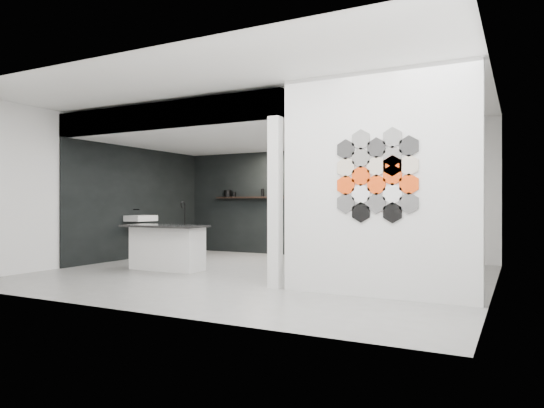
{
  "coord_description": "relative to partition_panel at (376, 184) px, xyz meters",
  "views": [
    {
      "loc": [
        3.82,
        -6.92,
        1.16
      ],
      "look_at": [
        0.1,
        0.3,
        1.15
      ],
      "focal_mm": 32.0,
      "sensor_mm": 36.0,
      "label": 1
    }
  ],
  "objects": [
    {
      "name": "floor",
      "position": [
        -2.23,
        1.0,
        -1.4
      ],
      "size": [
        7.0,
        6.0,
        0.01
      ],
      "primitive_type": "cube",
      "color": "slate"
    },
    {
      "name": "partition_panel",
      "position": [
        0.0,
        0.0,
        0.0
      ],
      "size": [
        2.45,
        0.15,
        2.8
      ],
      "primitive_type": "cube",
      "color": "silver",
      "rests_on": "floor"
    },
    {
      "name": "bay_clad_back",
      "position": [
        -3.52,
        3.97,
        -0.22
      ],
      "size": [
        4.4,
        0.04,
        2.35
      ],
      "primitive_type": "cube",
      "color": "black",
      "rests_on": "floor"
    },
    {
      "name": "bay_clad_left",
      "position": [
        -5.7,
        2.0,
        -0.22
      ],
      "size": [
        0.04,
        4.0,
        2.35
      ],
      "primitive_type": "cube",
      "color": "black",
      "rests_on": "floor"
    },
    {
      "name": "bulkhead",
      "position": [
        -3.52,
        2.0,
        1.15
      ],
      "size": [
        4.4,
        4.0,
        0.4
      ],
      "primitive_type": "cube",
      "color": "silver",
      "rests_on": "corner_column"
    },
    {
      "name": "corner_column",
      "position": [
        -1.41,
        0.0,
        -0.22
      ],
      "size": [
        0.16,
        0.16,
        2.35
      ],
      "primitive_type": "cube",
      "color": "silver",
      "rests_on": "floor"
    },
    {
      "name": "fascia_beam",
      "position": [
        -3.52,
        0.08,
        1.15
      ],
      "size": [
        4.4,
        0.16,
        0.4
      ],
      "primitive_type": "cube",
      "color": "silver",
      "rests_on": "corner_column"
    },
    {
      "name": "wall_basin",
      "position": [
        -5.46,
        1.8,
        -0.55
      ],
      "size": [
        0.4,
        0.6,
        0.12
      ],
      "primitive_type": "cube",
      "color": "silver",
      "rests_on": "bay_clad_left"
    },
    {
      "name": "display_shelf",
      "position": [
        -3.43,
        3.87,
        -0.1
      ],
      "size": [
        3.0,
        0.15,
        0.04
      ],
      "primitive_type": "cube",
      "color": "black",
      "rests_on": "bay_clad_back"
    },
    {
      "name": "kitchen_island",
      "position": [
        -3.9,
        0.74,
        -1.0
      ],
      "size": [
        1.49,
        0.67,
        1.2
      ],
      "rotation": [
        0.0,
        0.0,
        0.01
      ],
      "color": "silver",
      "rests_on": "floor"
    },
    {
      "name": "stockpot",
      "position": [
        -4.64,
        3.87,
        -0.0
      ],
      "size": [
        0.21,
        0.21,
        0.15
      ],
      "primitive_type": "cylinder",
      "rotation": [
        0.0,
        0.0,
        -0.14
      ],
      "color": "black",
      "rests_on": "display_shelf"
    },
    {
      "name": "kettle",
      "position": [
        -2.3,
        3.87,
        0.0
      ],
      "size": [
        0.24,
        0.24,
        0.16
      ],
      "primitive_type": "ellipsoid",
      "rotation": [
        0.0,
        0.0,
        -0.29
      ],
      "color": "black",
      "rests_on": "display_shelf"
    },
    {
      "name": "glass_bowl",
      "position": [
        -2.08,
        3.87,
        -0.03
      ],
      "size": [
        0.19,
        0.19,
        0.11
      ],
      "primitive_type": "cylinder",
      "rotation": [
        0.0,
        0.0,
        -0.33
      ],
      "color": "gray",
      "rests_on": "display_shelf"
    },
    {
      "name": "glass_vase",
      "position": [
        -2.08,
        3.87,
        -0.01
      ],
      "size": [
        0.12,
        0.12,
        0.13
      ],
      "primitive_type": "cylinder",
      "rotation": [
        0.0,
        0.0,
        0.33
      ],
      "color": "gray",
      "rests_on": "display_shelf"
    },
    {
      "name": "bottle_dark",
      "position": [
        -3.69,
        3.87,
        0.01
      ],
      "size": [
        0.07,
        0.07,
        0.18
      ],
      "primitive_type": "cylinder",
      "rotation": [
        0.0,
        0.0,
        -0.02
      ],
      "color": "black",
      "rests_on": "display_shelf"
    },
    {
      "name": "utensil_cup",
      "position": [
        -4.46,
        3.87,
        -0.02
      ],
      "size": [
        0.1,
        0.1,
        0.11
      ],
      "primitive_type": "cylinder",
      "rotation": [
        0.0,
        0.0,
        -0.05
      ],
      "color": "black",
      "rests_on": "display_shelf"
    },
    {
      "name": "hex_tile_cluster",
      "position": [
        0.03,
        -0.09,
        0.1
      ],
      "size": [
        1.04,
        0.02,
        1.16
      ],
      "color": "black",
      "rests_on": "partition_panel"
    }
  ]
}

